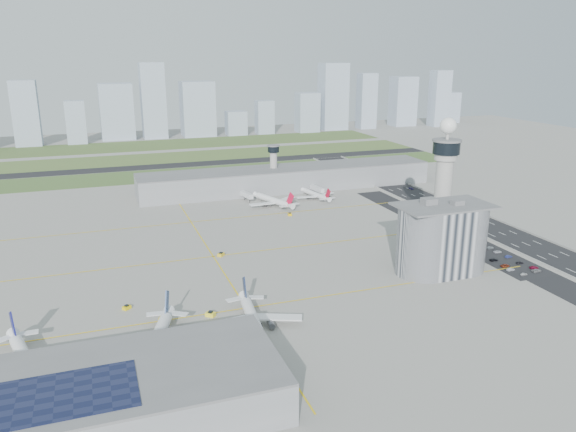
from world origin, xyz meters
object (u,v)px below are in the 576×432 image
object	(u,v)px
car_lot_1	(511,269)
car_lot_4	(480,253)
car_lot_9	(509,256)
tug_3	(221,254)
car_lot_11	(490,248)
car_hw_2	(411,188)
car_lot_6	(536,271)
car_lot_8	(520,263)
tug_4	(290,214)
car_lot_7	(534,267)
jet_bridge_far_0	(242,195)
jet_bridge_near_1	(139,362)
car_hw_4	(354,173)
tug_1	(211,314)
car_lot_0	(524,274)
tug_0	(127,307)
car_lot_2	(505,266)
admin_building	(442,238)
airplane_near_a	(25,354)
car_lot_10	(498,252)
tug_5	(286,202)
airplane_near_c	(253,314)
car_lot_3	(494,260)
airplane_near_b	(155,333)
secondary_tower	(274,164)
airplane_far_a	(272,196)
car_hw_1	(468,218)
jet_bridge_near_2	(233,345)
airplane_far_b	(315,191)
car_lot_5	(475,251)
jet_bridge_far_1	(312,189)
tug_2	(164,318)
control_tower	(444,178)
jet_bridge_near_0	(33,380)

from	to	relation	value
car_lot_1	car_lot_4	world-z (taller)	car_lot_1
car_lot_9	tug_3	bearing A→B (deg)	62.87
car_lot_11	car_hw_2	xyz separation A→B (m)	(30.20, 123.35, -0.04)
car_lot_6	car_lot_8	size ratio (longest dim) A/B	1.30
car_lot_1	car_lot_6	size ratio (longest dim) A/B	0.85
tug_4	car_lot_7	world-z (taller)	tug_4
jet_bridge_far_0	jet_bridge_near_1	bearing A→B (deg)	-33.77
car_lot_11	car_hw_4	distance (m)	183.77
tug_1	car_lot_0	xyz separation A→B (m)	(138.52, -6.94, -0.44)
tug_0	car_lot_2	size ratio (longest dim) A/B	0.64
admin_building	car_lot_0	xyz separation A→B (m)	(32.06, -17.03, -14.74)
airplane_near_a	car_lot_10	distance (m)	211.70
tug_5	airplane_near_c	bearing A→B (deg)	25.70
car_lot_3	car_lot_8	bearing A→B (deg)	-130.99
airplane_near_b	car_lot_4	world-z (taller)	airplane_near_b
secondary_tower	airplane_far_a	xyz separation A→B (m)	(-13.94, -40.11, -13.01)
airplane_near_c	secondary_tower	bearing A→B (deg)	165.83
car_hw_1	airplane_near_c	bearing A→B (deg)	-148.17
jet_bridge_near_2	car_lot_11	size ratio (longest dim) A/B	3.27
car_lot_10	tug_3	bearing A→B (deg)	77.95
airplane_near_a	jet_bridge_near_2	xyz separation A→B (m)	(62.55, -10.43, -3.25)
airplane_near_c	car_lot_11	bearing A→B (deg)	113.13
airplane_far_b	car_lot_1	xyz separation A→B (m)	(33.88, -149.50, -4.16)
car_lot_8	car_lot_9	xyz separation A→B (m)	(0.85, 8.45, 0.00)
secondary_tower	car_hw_2	distance (m)	100.11
jet_bridge_near_2	car_hw_2	distance (m)	250.91
tug_5	car_lot_2	size ratio (longest dim) A/B	0.80
airplane_far_a	car_lot_5	world-z (taller)	airplane_far_a
airplane_near_c	car_lot_6	bearing A→B (deg)	100.01
tug_4	car_hw_2	bearing A→B (deg)	27.09
car_lot_9	car_lot_10	bearing A→B (deg)	-3.08
jet_bridge_far_1	car_hw_4	xyz separation A→B (m)	(54.87, 45.67, -2.20)
jet_bridge_far_1	airplane_far_a	bearing A→B (deg)	-68.40
airplane_far_a	jet_bridge_near_2	world-z (taller)	airplane_far_a
tug_0	car_lot_4	bearing A→B (deg)	55.55
tug_2	car_lot_1	size ratio (longest dim) A/B	0.92
car_lot_10	car_lot_11	distance (m)	6.08
car_lot_0	car_lot_3	world-z (taller)	car_lot_3
airplane_near_a	airplane_far_a	distance (m)	207.52
car_lot_3	airplane_far_b	bearing A→B (deg)	12.09
jet_bridge_far_0	tug_5	size ratio (longest dim) A/B	3.82
tug_3	car_lot_3	distance (m)	129.43
car_lot_1	car_lot_11	size ratio (longest dim) A/B	0.93
tug_3	car_lot_9	world-z (taller)	tug_3
control_tower	jet_bridge_near_0	bearing A→B (deg)	-159.55
tug_2	tug_1	bearing A→B (deg)	-68.17
secondary_tower	car_hw_2	size ratio (longest dim) A/B	7.65
jet_bridge_near_2	car_lot_0	world-z (taller)	jet_bridge_near_2
tug_1	tug_2	size ratio (longest dim) A/B	0.94
airplane_near_c	car_hw_4	distance (m)	270.01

